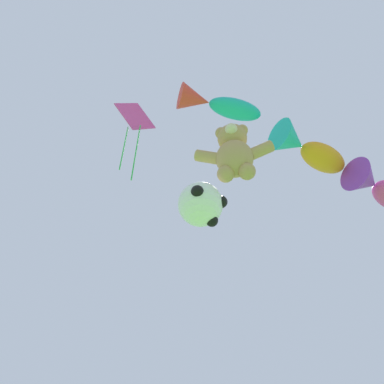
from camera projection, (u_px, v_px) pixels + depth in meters
teddy_bear_kite at (234, 152)px, 9.14m from camera, size 1.72×0.76×1.74m
soccer_ball_kite at (201, 204)px, 8.42m from camera, size 0.99×0.98×0.91m
fish_kite_teal at (215, 104)px, 11.75m from camera, size 2.41×1.60×0.76m
fish_kite_tangerine at (307, 149)px, 12.37m from camera, size 2.45×2.28×1.02m
fish_kite_magenta at (379, 188)px, 12.65m from camera, size 2.45×2.33×1.08m
diamond_kite at (135, 121)px, 11.27m from camera, size 0.93×0.95×3.26m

